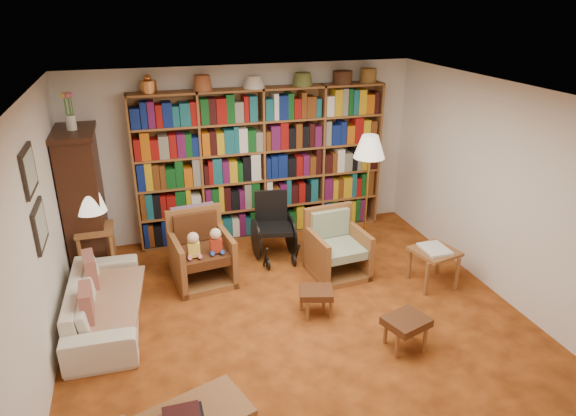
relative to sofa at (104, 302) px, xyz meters
name	(u,v)px	position (x,y,z in m)	size (l,w,h in m)	color
floor	(298,319)	(2.05, -0.56, -0.26)	(5.00, 5.00, 0.00)	#B1541B
ceiling	(300,95)	(2.05, -0.56, 2.24)	(5.00, 5.00, 0.00)	silver
wall_back	(247,152)	(2.05, 1.94, 0.99)	(5.00, 5.00, 0.00)	silver
wall_front	(425,377)	(2.05, -3.06, 0.99)	(5.00, 5.00, 0.00)	silver
wall_left	(35,249)	(-0.45, -0.56, 0.99)	(5.00, 5.00, 0.00)	silver
wall_right	(503,193)	(4.55, -0.56, 0.99)	(5.00, 5.00, 0.00)	silver
bookshelf	(263,160)	(2.25, 1.77, 0.91)	(3.60, 0.30, 2.42)	brown
curio_cabinet	(84,199)	(-0.20, 1.44, 0.69)	(0.50, 0.95, 2.40)	#361D0E
framed_pictures	(35,199)	(-0.43, -0.26, 1.36)	(0.03, 0.52, 0.97)	black
sofa	(104,302)	(0.00, 0.00, 0.00)	(0.70, 1.80, 0.53)	beige
sofa_throw	(109,298)	(0.05, 0.00, 0.04)	(0.69, 1.29, 0.04)	beige
cushion_left	(91,273)	(-0.13, 0.35, 0.19)	(0.12, 0.39, 0.39)	maroon
cushion_right	(87,307)	(-0.13, -0.35, 0.19)	(0.12, 0.37, 0.37)	maroon
side_table_lamp	(96,240)	(-0.10, 1.11, 0.25)	(0.45, 0.45, 0.68)	brown
table_lamp	(90,202)	(-0.10, 1.11, 0.77)	(0.38, 0.38, 0.52)	gold
armchair_leather	(201,252)	(1.16, 0.69, 0.11)	(0.80, 0.84, 0.91)	brown
armchair_sage	(335,249)	(2.85, 0.37, 0.06)	(0.74, 0.76, 0.85)	brown
wheelchair	(274,228)	(2.20, 1.02, 0.15)	(0.53, 0.73, 0.92)	black
floor_lamp	(369,151)	(3.56, 0.99, 1.14)	(0.43, 0.43, 1.63)	gold
side_table_papers	(434,255)	(3.90, -0.30, 0.14)	(0.59, 0.59, 0.51)	brown
footstool_a	(316,294)	(2.28, -0.50, -0.01)	(0.44, 0.40, 0.32)	#552C16
footstool_b	(406,324)	(2.96, -1.34, 0.03)	(0.50, 0.46, 0.35)	#552C16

